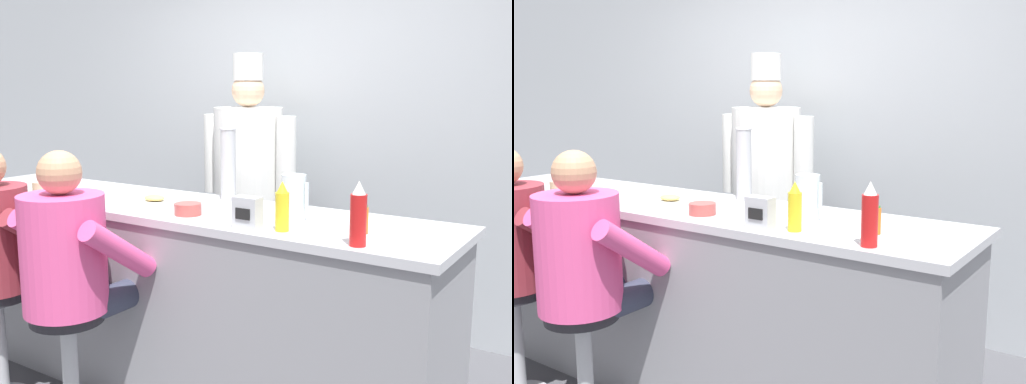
% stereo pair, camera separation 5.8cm
% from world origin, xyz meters
% --- Properties ---
extents(wall_back, '(10.00, 0.06, 2.70)m').
position_xyz_m(wall_back, '(0.00, 1.77, 1.35)').
color(wall_back, '#B2B7BC').
rests_on(wall_back, ground_plane).
extents(diner_counter, '(3.10, 0.70, 1.03)m').
position_xyz_m(diner_counter, '(0.00, 0.35, 0.52)').
color(diner_counter, gray).
rests_on(diner_counter, ground_plane).
extents(ketchup_bottle_red, '(0.07, 0.07, 0.26)m').
position_xyz_m(ketchup_bottle_red, '(1.21, 0.08, 1.15)').
color(ketchup_bottle_red, red).
rests_on(ketchup_bottle_red, diner_counter).
extents(mustard_bottle_yellow, '(0.06, 0.06, 0.22)m').
position_xyz_m(mustard_bottle_yellow, '(0.83, 0.13, 1.13)').
color(mustard_bottle_yellow, yellow).
rests_on(mustard_bottle_yellow, diner_counter).
extents(hot_sauce_bottle_orange, '(0.03, 0.03, 0.12)m').
position_xyz_m(hot_sauce_bottle_orange, '(1.15, 0.28, 1.09)').
color(hot_sauce_bottle_orange, orange).
rests_on(hot_sauce_bottle_orange, diner_counter).
extents(water_pitcher_clear, '(0.13, 0.12, 0.21)m').
position_xyz_m(water_pitcher_clear, '(0.76, 0.37, 1.13)').
color(water_pitcher_clear, silver).
rests_on(water_pitcher_clear, diner_counter).
extents(breakfast_plate, '(0.26, 0.26, 0.05)m').
position_xyz_m(breakfast_plate, '(-0.04, 0.29, 1.04)').
color(breakfast_plate, white).
rests_on(breakfast_plate, diner_counter).
extents(cereal_bowl, '(0.13, 0.13, 0.06)m').
position_xyz_m(cereal_bowl, '(0.28, 0.17, 1.06)').
color(cereal_bowl, '#B24C47').
rests_on(cereal_bowl, diner_counter).
extents(coffee_mug_blue, '(0.14, 0.09, 0.10)m').
position_xyz_m(coffee_mug_blue, '(-0.90, 0.37, 1.08)').
color(coffee_mug_blue, '#4C7AB2').
rests_on(coffee_mug_blue, diner_counter).
extents(coffee_mug_tan, '(0.12, 0.08, 0.09)m').
position_xyz_m(coffee_mug_tan, '(-0.71, 0.08, 1.07)').
color(coffee_mug_tan, beige).
rests_on(coffee_mug_tan, diner_counter).
extents(cup_stack_steel, '(0.09, 0.09, 0.39)m').
position_xyz_m(cup_stack_steel, '(0.21, 0.60, 1.23)').
color(cup_stack_steel, '#B7BABF').
rests_on(cup_stack_steel, diner_counter).
extents(napkin_dispenser_chrome, '(0.12, 0.07, 0.14)m').
position_xyz_m(napkin_dispenser_chrome, '(0.68, 0.10, 1.10)').
color(napkin_dispenser_chrome, silver).
rests_on(napkin_dispenser_chrome, diner_counter).
extents(diner_seated_maroon, '(0.57, 0.57, 1.34)m').
position_xyz_m(diner_seated_maroon, '(-0.63, -0.25, 0.83)').
color(diner_seated_maroon, '#B2B5BA').
rests_on(diner_seated_maroon, ground_plane).
extents(diner_seated_pink, '(0.59, 0.58, 1.36)m').
position_xyz_m(diner_seated_pink, '(-0.08, -0.25, 0.84)').
color(diner_seated_pink, '#B2B5BA').
rests_on(diner_seated_pink, ground_plane).
extents(cook_in_whites_near, '(0.73, 0.47, 1.86)m').
position_xyz_m(cook_in_whites_near, '(-0.16, 1.35, 1.02)').
color(cook_in_whites_near, '#232328').
rests_on(cook_in_whites_near, ground_plane).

